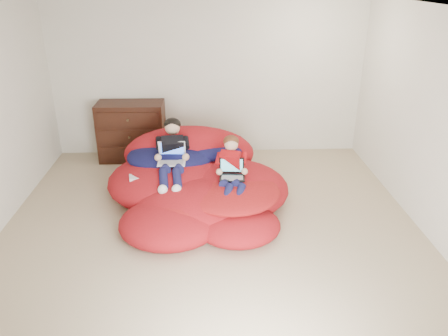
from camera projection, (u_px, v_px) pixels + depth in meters
room_shell at (211, 213)px, 5.14m from camera, size 5.10×5.10×2.77m
dresser at (132, 131)px, 7.02m from camera, size 1.05×0.59×0.94m
beanbag_pile at (196, 183)px, 5.77m from camera, size 2.42×2.42×0.90m
cream_pillow at (169, 138)px, 6.29m from camera, size 0.48×0.31×0.31m
older_boy at (172, 151)px, 5.70m from camera, size 0.34×1.06×0.67m
younger_boy at (232, 167)px, 5.40m from camera, size 0.35×0.86×0.63m
laptop_white at (172, 156)px, 5.66m from camera, size 0.36×0.34×0.25m
laptop_black at (232, 172)px, 5.40m from camera, size 0.33×0.27×0.23m
power_adapter at (136, 178)px, 5.54m from camera, size 0.19×0.19×0.06m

